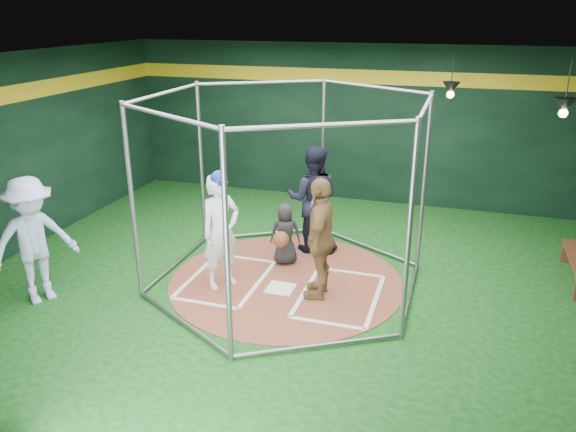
% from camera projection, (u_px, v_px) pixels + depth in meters
% --- Properties ---
extents(room_shell, '(10.10, 9.10, 3.53)m').
position_uv_depth(room_shell, '(286.00, 178.00, 8.57)').
color(room_shell, '#0D3C0F').
rests_on(room_shell, ground).
extents(clay_disc, '(3.80, 3.80, 0.01)m').
position_uv_depth(clay_disc, '(286.00, 281.00, 9.17)').
color(clay_disc, brown).
rests_on(clay_disc, ground).
extents(home_plate, '(0.43, 0.43, 0.01)m').
position_uv_depth(home_plate, '(280.00, 288.00, 8.90)').
color(home_plate, white).
rests_on(home_plate, clay_disc).
extents(batter_box_left, '(1.17, 1.77, 0.01)m').
position_uv_depth(batter_box_left, '(227.00, 279.00, 9.21)').
color(batter_box_left, white).
rests_on(batter_box_left, clay_disc).
extents(batter_box_right, '(1.17, 1.77, 0.01)m').
position_uv_depth(batter_box_right, '(340.00, 295.00, 8.67)').
color(batter_box_right, white).
rests_on(batter_box_right, clay_disc).
extents(batting_cage, '(4.05, 4.67, 3.00)m').
position_uv_depth(batting_cage, '(286.00, 194.00, 8.65)').
color(batting_cage, gray).
rests_on(batting_cage, ground).
extents(pendant_lamp_near, '(0.34, 0.34, 0.90)m').
position_uv_depth(pendant_lamp_near, '(451.00, 88.00, 10.82)').
color(pendant_lamp_near, black).
rests_on(pendant_lamp_near, room_shell).
extents(pendant_lamp_far, '(0.34, 0.34, 0.90)m').
position_uv_depth(pendant_lamp_far, '(564.00, 106.00, 8.88)').
color(pendant_lamp_far, black).
rests_on(pendant_lamp_far, room_shell).
extents(batter_figure, '(0.73, 0.80, 1.90)m').
position_uv_depth(batter_figure, '(221.00, 230.00, 8.71)').
color(batter_figure, white).
rests_on(batter_figure, clay_disc).
extents(visitor_leopard, '(0.53, 1.13, 1.89)m').
position_uv_depth(visitor_leopard, '(321.00, 238.00, 8.40)').
color(visitor_leopard, '#B0844B').
rests_on(visitor_leopard, clay_disc).
extents(catcher_figure, '(0.62, 0.65, 1.09)m').
position_uv_depth(catcher_figure, '(285.00, 234.00, 9.60)').
color(catcher_figure, black).
rests_on(catcher_figure, clay_disc).
extents(umpire, '(1.05, 0.87, 1.94)m').
position_uv_depth(umpire, '(313.00, 199.00, 10.03)').
color(umpire, black).
rests_on(umpire, clay_disc).
extents(bystander_blue, '(1.26, 1.45, 1.95)m').
position_uv_depth(bystander_blue, '(33.00, 241.00, 8.26)').
color(bystander_blue, '#B0C0E9').
rests_on(bystander_blue, ground).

